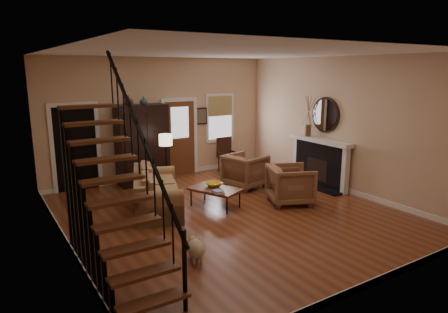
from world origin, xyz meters
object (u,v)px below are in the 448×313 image
coffee_table (215,197)px  armchair_right (245,171)px  floor_lamp (166,163)px  armchair_left (290,184)px  sofa (157,191)px  side_chair (228,155)px  armoire (142,145)px

coffee_table → armchair_right: 1.72m
floor_lamp → coffee_table: bearing=-76.4°
armchair_left → sofa: bearing=88.8°
sofa → armchair_right: (2.60, 0.36, 0.02)m
sofa → floor_lamp: floor_lamp is taller
floor_lamp → side_chair: size_ratio=1.40×
armchair_right → armoire: bearing=37.5°
coffee_table → floor_lamp: (-0.41, 1.67, 0.50)m
coffee_table → side_chair: size_ratio=1.08×
armchair_left → coffee_table: bearing=89.4°
side_chair → armchair_right: bearing=-106.2°
armoire → sofa: (-0.49, -2.07, -0.64)m
sofa → coffee_table: size_ratio=1.98×
sofa → armoire: bearing=96.8°
coffee_table → side_chair: (1.89, 2.41, 0.30)m
armchair_left → side_chair: side_chair is taller
coffee_table → armchair_left: size_ratio=1.15×
armoire → floor_lamp: size_ratio=1.47×
armchair_right → side_chair: bearing=-29.8°
armoire → armchair_right: armoire is taller
coffee_table → armchair_right: (1.45, 0.90, 0.22)m
side_chair → floor_lamp: bearing=-162.3°
armoire → armchair_right: bearing=-38.9°
armchair_right → floor_lamp: bearing=53.8°
armoire → side_chair: size_ratio=2.06×
armchair_right → coffee_table: bearing=108.3°
armchair_left → side_chair: bearing=17.3°
coffee_table → armoire: bearing=104.2°
sofa → side_chair: (3.04, 1.87, 0.10)m
sofa → armchair_right: bearing=28.0°
armoire → coffee_table: bearing=-75.8°
armoire → armchair_right: size_ratio=2.22×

